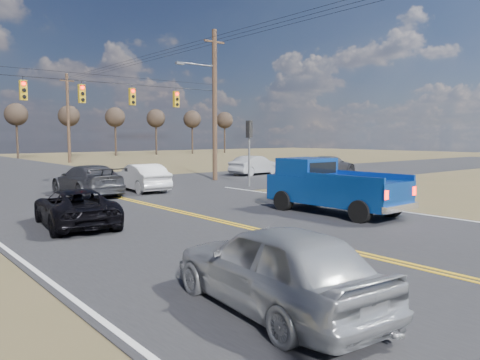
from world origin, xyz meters
TOP-DOWN VIEW (x-y plane):
  - ground at (0.00, 0.00)m, footprint 160.00×160.00m
  - road_main at (0.00, 10.00)m, footprint 14.00×120.00m
  - road_cross at (0.00, 18.00)m, footprint 120.00×12.00m
  - signal_gantry at (0.50, 17.79)m, footprint 19.60×4.83m
  - utility_poles at (0.00, 17.00)m, footprint 19.60×58.32m
  - treeline at (0.00, 26.96)m, footprint 87.00×117.80m
  - pickup_truck at (4.46, 4.19)m, footprint 2.37×5.66m
  - silver_suv at (-4.28, -1.84)m, footprint 2.26×4.67m
  - black_suv at (-4.21, 7.81)m, footprint 2.71×4.79m
  - white_car_queue at (2.22, 15.50)m, footprint 1.97×4.63m
  - dgrey_car_queue at (-0.80, 15.50)m, footprint 2.21×5.37m
  - cross_car_east_near at (14.12, 19.78)m, footprint 2.32×4.71m
  - cross_car_east_far at (20.42, 17.48)m, footprint 2.10×4.83m

SIDE VIEW (x-z plane):
  - ground at x=0.00m, z-range 0.00..0.00m
  - road_main at x=0.00m, z-range -0.01..0.01m
  - road_cross at x=0.00m, z-range -0.01..0.01m
  - black_suv at x=-4.21m, z-range 0.00..1.26m
  - cross_car_east_far at x=20.42m, z-range 0.00..1.38m
  - white_car_queue at x=2.22m, z-range 0.00..1.49m
  - cross_car_east_near at x=14.12m, z-range 0.00..1.49m
  - silver_suv at x=-4.28m, z-range 0.00..1.53m
  - dgrey_car_queue at x=-0.80m, z-range 0.00..1.56m
  - pickup_truck at x=4.46m, z-range -0.03..2.07m
  - signal_gantry at x=0.50m, z-range 0.06..10.06m
  - utility_poles at x=0.00m, z-range 0.23..10.23m
  - treeline at x=0.00m, z-range 2.00..9.40m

